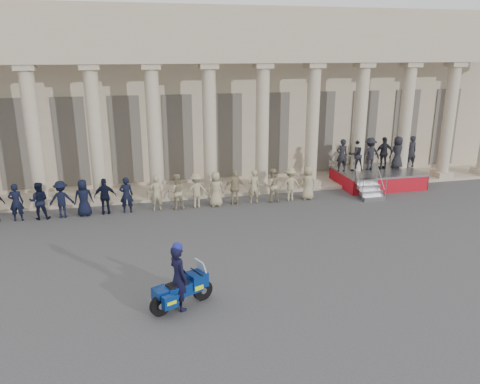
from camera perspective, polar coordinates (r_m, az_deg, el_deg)
name	(u,v)px	position (r m, az deg, el deg)	size (l,w,h in m)	color
ground	(214,268)	(15.60, -3.18, -9.19)	(90.00, 90.00, 0.00)	#3C3C3E
building	(168,91)	(28.75, -8.75, 12.03)	(40.00, 12.50, 9.00)	tan
officer_rank	(103,197)	(21.05, -16.39, -0.53)	(19.95, 0.61, 1.61)	black
reviewing_stand	(376,160)	(25.46, 16.26, 3.81)	(4.62, 3.99, 2.53)	gray
motorcycle	(182,289)	(13.24, -7.03, -11.69)	(1.83, 1.19, 1.26)	black
rider	(178,276)	(12.99, -7.51, -10.17)	(0.69, 0.81, 1.97)	black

